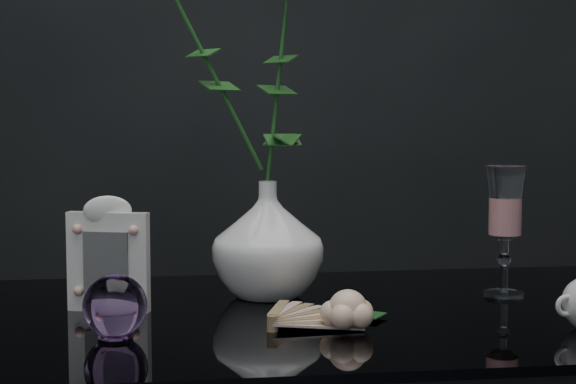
{
  "coord_description": "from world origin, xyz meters",
  "views": [
    {
      "loc": [
        -0.23,
        -1.11,
        1.03
      ],
      "look_at": [
        -0.07,
        0.08,
        0.92
      ],
      "focal_mm": 55.0,
      "sensor_mm": 36.0,
      "label": 1
    }
  ],
  "objects": [
    {
      "name": "vase",
      "position": [
        -0.09,
        0.15,
        0.85
      ],
      "size": [
        0.2,
        0.2,
        0.17
      ],
      "primitive_type": "imported",
      "rotation": [
        0.0,
        0.0,
        0.23
      ],
      "color": "white",
      "rests_on": "table"
    },
    {
      "name": "wine_glass",
      "position": [
        0.25,
        0.11,
        0.86
      ],
      "size": [
        0.07,
        0.07,
        0.19
      ],
      "primitive_type": null,
      "rotation": [
        0.0,
        0.0,
        0.24
      ],
      "color": "white",
      "rests_on": "table"
    },
    {
      "name": "picture_frame",
      "position": [
        -0.31,
        0.09,
        0.84
      ],
      "size": [
        0.14,
        0.12,
        0.16
      ],
      "primitive_type": null,
      "rotation": [
        0.0,
        0.0,
        -0.3
      ],
      "color": "white",
      "rests_on": "table"
    },
    {
      "name": "paperweight",
      "position": [
        -0.3,
        -0.06,
        0.8
      ],
      "size": [
        0.1,
        0.1,
        0.08
      ],
      "primitive_type": null,
      "rotation": [
        0.0,
        0.0,
        0.28
      ],
      "color": "#B984D7",
      "rests_on": "table"
    },
    {
      "name": "paper_fan",
      "position": [
        -0.11,
        -0.05,
        0.77
      ],
      "size": [
        0.27,
        0.24,
        0.02
      ],
      "primitive_type": null,
      "rotation": [
        0.0,
        0.0,
        0.33
      ],
      "color": "beige",
      "rests_on": "table"
    },
    {
      "name": "loose_rose",
      "position": [
        -0.01,
        -0.06,
        0.79
      ],
      "size": [
        0.16,
        0.18,
        0.05
      ],
      "primitive_type": null,
      "rotation": [
        0.0,
        0.0,
        0.4
      ],
      "color": "#FDC5A3",
      "rests_on": "table"
    },
    {
      "name": "roses",
      "position": [
        -0.14,
        0.14,
        1.12
      ],
      "size": [
        0.26,
        0.11,
        0.37
      ],
      "color": "beige",
      "rests_on": "vase"
    }
  ]
}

